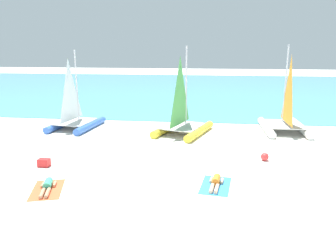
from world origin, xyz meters
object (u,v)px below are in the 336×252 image
at_px(beach_ball, 265,157).
at_px(sailboat_white, 285,119).
at_px(towel_left, 47,190).
at_px(cooler_box, 44,163).
at_px(sailboat_yellow, 183,121).
at_px(sunbather_right, 216,182).
at_px(sailboat_blue, 75,117).
at_px(sunbather_left, 47,186).
at_px(towel_right, 216,185).

bearing_deg(beach_ball, sailboat_white, 70.36).
bearing_deg(towel_left, cooler_box, 119.13).
height_order(sailboat_yellow, sunbather_right, sailboat_yellow).
bearing_deg(sailboat_blue, sunbather_right, -36.01).
bearing_deg(sunbather_right, beach_ball, 61.04).
xyz_separation_m(sunbather_left, sunbather_right, (6.37, 1.19, 0.00)).
bearing_deg(sailboat_blue, towel_right, -36.27).
xyz_separation_m(sailboat_white, beach_ball, (-2.08, -5.81, -0.61)).
relative_size(sailboat_white, towel_right, 2.84).
relative_size(sunbather_right, beach_ball, 4.12).
bearing_deg(sailboat_blue, cooler_box, -72.66).
xyz_separation_m(sailboat_yellow, towel_left, (-4.41, -9.01, -0.79)).
bearing_deg(towel_left, sunbather_right, 11.13).
relative_size(sailboat_blue, towel_left, 2.68).
distance_m(sailboat_yellow, towel_right, 8.10).
bearing_deg(cooler_box, towel_left, -60.87).
relative_size(sailboat_blue, cooler_box, 10.19).
bearing_deg(towel_right, sunbather_right, 82.66).
height_order(sailboat_blue, sailboat_yellow, sailboat_yellow).
bearing_deg(towel_left, sailboat_blue, 106.05).
xyz_separation_m(towel_left, towel_right, (6.34, 1.18, 0.00)).
xyz_separation_m(towel_left, beach_ball, (8.70, 4.44, 0.18)).
xyz_separation_m(sailboat_yellow, towel_right, (1.93, -7.82, -0.79)).
xyz_separation_m(sailboat_blue, towel_right, (9.07, -8.30, -0.75)).
bearing_deg(beach_ball, sailboat_blue, 156.22).
relative_size(sailboat_yellow, cooler_box, 10.67).
height_order(sailboat_blue, cooler_box, sailboat_blue).
distance_m(sailboat_yellow, beach_ball, 6.29).
bearing_deg(sailboat_yellow, towel_left, -98.25).
relative_size(sunbather_left, towel_right, 0.81).
height_order(sunbather_left, cooler_box, cooler_box).
height_order(sunbather_left, sunbather_right, same).
bearing_deg(sailboat_white, sunbather_right, -117.08).
height_order(sailboat_blue, sunbather_left, sailboat_blue).
xyz_separation_m(sailboat_blue, cooler_box, (1.40, -7.10, -0.58)).
bearing_deg(sailboat_blue, towel_left, -67.77).
relative_size(sailboat_white, sunbather_right, 3.45).
height_order(sailboat_yellow, towel_left, sailboat_yellow).
distance_m(sailboat_yellow, sunbather_right, 8.02).
height_order(towel_left, sunbather_left, sunbather_left).
bearing_deg(cooler_box, towel_right, -8.87).
bearing_deg(cooler_box, sailboat_yellow, 49.12).
bearing_deg(towel_left, sunbather_left, 107.00).
relative_size(sailboat_white, cooler_box, 10.81).
distance_m(sailboat_blue, sunbather_left, 9.82).
xyz_separation_m(sunbather_right, beach_ball, (2.35, 3.19, 0.06)).
distance_m(sailboat_white, sunbather_right, 10.06).
distance_m(sailboat_white, towel_left, 14.90).
bearing_deg(sunbather_right, cooler_box, 178.96).
distance_m(sailboat_white, cooler_box, 14.45).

